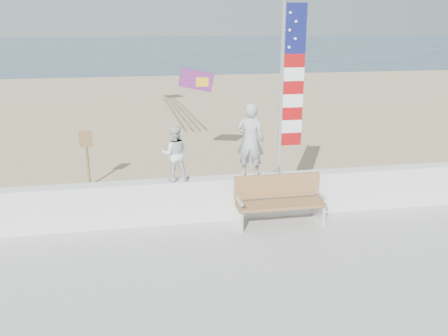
{
  "coord_description": "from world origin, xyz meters",
  "views": [
    {
      "loc": [
        -1.42,
        -7.11,
        4.23
      ],
      "look_at": [
        0.2,
        1.8,
        1.35
      ],
      "focal_mm": 38.0,
      "sensor_mm": 36.0,
      "label": 1
    }
  ],
  "objects_px": {
    "adult": "(250,140)",
    "bench": "(279,200)",
    "flag": "(288,83)",
    "child": "(175,153)"
  },
  "relations": [
    {
      "from": "bench",
      "to": "adult",
      "type": "bearing_deg",
      "value": 138.62
    },
    {
      "from": "bench",
      "to": "flag",
      "type": "bearing_deg",
      "value": 63.15
    },
    {
      "from": "child",
      "to": "flag",
      "type": "xyz_separation_m",
      "value": [
        2.29,
        -0.0,
        1.35
      ]
    },
    {
      "from": "adult",
      "to": "bench",
      "type": "distance_m",
      "value": 1.35
    },
    {
      "from": "adult",
      "to": "flag",
      "type": "bearing_deg",
      "value": -159.64
    },
    {
      "from": "adult",
      "to": "bench",
      "type": "xyz_separation_m",
      "value": [
        0.52,
        -0.45,
        -1.16
      ]
    },
    {
      "from": "adult",
      "to": "flag",
      "type": "height_order",
      "value": "flag"
    },
    {
      "from": "child",
      "to": "flag",
      "type": "bearing_deg",
      "value": -179.43
    },
    {
      "from": "bench",
      "to": "flag",
      "type": "xyz_separation_m",
      "value": [
        0.23,
        0.45,
        2.3
      ]
    },
    {
      "from": "child",
      "to": "bench",
      "type": "xyz_separation_m",
      "value": [
        2.06,
        -0.45,
        -0.96
      ]
    }
  ]
}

